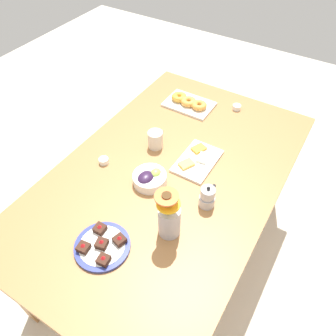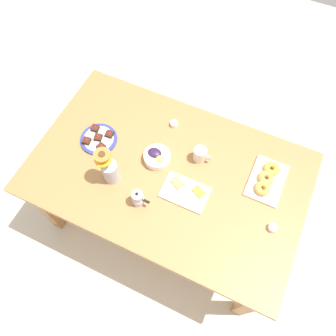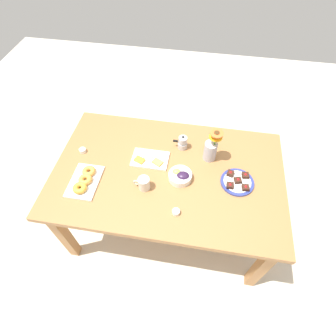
{
  "view_description": "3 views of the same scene",
  "coord_description": "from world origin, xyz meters",
  "px_view_note": "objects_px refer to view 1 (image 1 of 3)",
  "views": [
    {
      "loc": [
        -0.91,
        -0.55,
        1.9
      ],
      "look_at": [
        0.0,
        0.0,
        0.78
      ],
      "focal_mm": 35.0,
      "sensor_mm": 36.0,
      "label": 1
    },
    {
      "loc": [
        0.36,
        -0.78,
        2.44
      ],
      "look_at": [
        0.0,
        0.0,
        0.78
      ],
      "focal_mm": 35.0,
      "sensor_mm": 36.0,
      "label": 2
    },
    {
      "loc": [
        -0.18,
        1.08,
        2.2
      ],
      "look_at": [
        0.0,
        0.0,
        0.78
      ],
      "focal_mm": 28.0,
      "sensor_mm": 36.0,
      "label": 3
    }
  ],
  "objects_px": {
    "flower_vase": "(169,219)",
    "jam_cup_berry": "(237,107)",
    "coffee_mug": "(156,139)",
    "dessert_plate": "(102,246)",
    "cheese_platter": "(197,160)",
    "moka_pot": "(207,197)",
    "dining_table": "(168,185)",
    "grape_bowl": "(149,178)",
    "croissant_platter": "(189,103)",
    "jam_cup_honey": "(104,161)"
  },
  "relations": [
    {
      "from": "flower_vase",
      "to": "jam_cup_berry",
      "type": "bearing_deg",
      "value": 5.89
    },
    {
      "from": "coffee_mug",
      "to": "dessert_plate",
      "type": "relative_size",
      "value": 0.5
    },
    {
      "from": "coffee_mug",
      "to": "cheese_platter",
      "type": "xyz_separation_m",
      "value": [
        0.01,
        -0.24,
        -0.04
      ]
    },
    {
      "from": "coffee_mug",
      "to": "flower_vase",
      "type": "xyz_separation_m",
      "value": [
        -0.41,
        -0.33,
        0.04
      ]
    },
    {
      "from": "dessert_plate",
      "to": "moka_pot",
      "type": "height_order",
      "value": "moka_pot"
    },
    {
      "from": "dining_table",
      "to": "flower_vase",
      "type": "bearing_deg",
      "value": -147.88
    },
    {
      "from": "dining_table",
      "to": "jam_cup_berry",
      "type": "bearing_deg",
      "value": -6.74
    },
    {
      "from": "grape_bowl",
      "to": "moka_pot",
      "type": "bearing_deg",
      "value": -85.14
    },
    {
      "from": "croissant_platter",
      "to": "dessert_plate",
      "type": "relative_size",
      "value": 1.25
    },
    {
      "from": "dining_table",
      "to": "moka_pot",
      "type": "bearing_deg",
      "value": -105.8
    },
    {
      "from": "coffee_mug",
      "to": "moka_pot",
      "type": "distance_m",
      "value": 0.45
    },
    {
      "from": "croissant_platter",
      "to": "dessert_plate",
      "type": "height_order",
      "value": "dessert_plate"
    },
    {
      "from": "croissant_platter",
      "to": "cheese_platter",
      "type": "bearing_deg",
      "value": -146.05
    },
    {
      "from": "coffee_mug",
      "to": "jam_cup_honey",
      "type": "height_order",
      "value": "coffee_mug"
    },
    {
      "from": "croissant_platter",
      "to": "jam_cup_berry",
      "type": "distance_m",
      "value": 0.28
    },
    {
      "from": "dessert_plate",
      "to": "flower_vase",
      "type": "xyz_separation_m",
      "value": [
        0.2,
        -0.19,
        0.08
      ]
    },
    {
      "from": "coffee_mug",
      "to": "flower_vase",
      "type": "relative_size",
      "value": 0.43
    },
    {
      "from": "grape_bowl",
      "to": "flower_vase",
      "type": "distance_m",
      "value": 0.29
    },
    {
      "from": "cheese_platter",
      "to": "croissant_platter",
      "type": "height_order",
      "value": "croissant_platter"
    },
    {
      "from": "dining_table",
      "to": "cheese_platter",
      "type": "height_order",
      "value": "cheese_platter"
    },
    {
      "from": "grape_bowl",
      "to": "moka_pot",
      "type": "relative_size",
      "value": 1.33
    },
    {
      "from": "coffee_mug",
      "to": "dessert_plate",
      "type": "xyz_separation_m",
      "value": [
        -0.61,
        -0.14,
        -0.04
      ]
    },
    {
      "from": "croissant_platter",
      "to": "moka_pot",
      "type": "bearing_deg",
      "value": -145.03
    },
    {
      "from": "coffee_mug",
      "to": "croissant_platter",
      "type": "distance_m",
      "value": 0.4
    },
    {
      "from": "jam_cup_berry",
      "to": "flower_vase",
      "type": "height_order",
      "value": "flower_vase"
    },
    {
      "from": "jam_cup_berry",
      "to": "flower_vase",
      "type": "bearing_deg",
      "value": -174.11
    },
    {
      "from": "grape_bowl",
      "to": "croissant_platter",
      "type": "xyz_separation_m",
      "value": [
        0.63,
        0.14,
        -0.01
      ]
    },
    {
      "from": "cheese_platter",
      "to": "flower_vase",
      "type": "xyz_separation_m",
      "value": [
        -0.42,
        -0.09,
        0.08
      ]
    },
    {
      "from": "flower_vase",
      "to": "moka_pot",
      "type": "height_order",
      "value": "flower_vase"
    },
    {
      "from": "moka_pot",
      "to": "dining_table",
      "type": "bearing_deg",
      "value": 74.2
    },
    {
      "from": "grape_bowl",
      "to": "cheese_platter",
      "type": "xyz_separation_m",
      "value": [
        0.24,
        -0.13,
        -0.02
      ]
    },
    {
      "from": "cheese_platter",
      "to": "jam_cup_honey",
      "type": "bearing_deg",
      "value": 122.36
    },
    {
      "from": "dining_table",
      "to": "jam_cup_honey",
      "type": "distance_m",
      "value": 0.34
    },
    {
      "from": "grape_bowl",
      "to": "jam_cup_honey",
      "type": "bearing_deg",
      "value": 92.1
    },
    {
      "from": "jam_cup_berry",
      "to": "moka_pot",
      "type": "distance_m",
      "value": 0.74
    },
    {
      "from": "cheese_platter",
      "to": "croissant_platter",
      "type": "relative_size",
      "value": 0.93
    },
    {
      "from": "jam_cup_berry",
      "to": "cheese_platter",
      "type": "bearing_deg",
      "value": -179.51
    },
    {
      "from": "dining_table",
      "to": "coffee_mug",
      "type": "xyz_separation_m",
      "value": [
        0.13,
        0.16,
        0.13
      ]
    },
    {
      "from": "dessert_plate",
      "to": "flower_vase",
      "type": "relative_size",
      "value": 0.86
    },
    {
      "from": "grape_bowl",
      "to": "jam_cup_honey",
      "type": "xyz_separation_m",
      "value": [
        -0.01,
        0.26,
        -0.01
      ]
    },
    {
      "from": "cheese_platter",
      "to": "dessert_plate",
      "type": "relative_size",
      "value": 1.16
    },
    {
      "from": "dining_table",
      "to": "grape_bowl",
      "type": "bearing_deg",
      "value": 154.18
    },
    {
      "from": "grape_bowl",
      "to": "dessert_plate",
      "type": "bearing_deg",
      "value": -175.75
    },
    {
      "from": "cheese_platter",
      "to": "croissant_platter",
      "type": "bearing_deg",
      "value": 33.95
    },
    {
      "from": "jam_cup_honey",
      "to": "moka_pot",
      "type": "relative_size",
      "value": 0.4
    },
    {
      "from": "grape_bowl",
      "to": "jam_cup_berry",
      "type": "distance_m",
      "value": 0.75
    },
    {
      "from": "cheese_platter",
      "to": "jam_cup_berry",
      "type": "height_order",
      "value": "same"
    },
    {
      "from": "grape_bowl",
      "to": "croissant_platter",
      "type": "bearing_deg",
      "value": 12.29
    },
    {
      "from": "grape_bowl",
      "to": "jam_cup_honey",
      "type": "distance_m",
      "value": 0.27
    },
    {
      "from": "dining_table",
      "to": "dessert_plate",
      "type": "relative_size",
      "value": 7.15
    }
  ]
}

